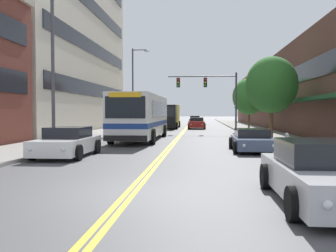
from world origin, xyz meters
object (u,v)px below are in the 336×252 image
(box_truck, at_px, (169,116))
(street_lamp_left_far, at_px, (135,83))
(street_tree_right_far, at_px, (249,96))
(car_silver_parked_right_foreground, at_px, (322,174))
(fire_hydrant, at_px, (287,142))
(city_bus, at_px, (142,115))
(car_white_parked_left_mid, at_px, (67,143))
(car_slate_blue_parked_right_mid, at_px, (252,141))
(car_red_moving_lead, at_px, (197,123))
(street_tree_right_mid, at_px, (272,85))
(street_lamp_left_near, at_px, (58,38))
(car_black_parked_left_near, at_px, (140,126))
(traffic_signal_mast, at_px, (211,90))
(car_charcoal_moving_second, at_px, (195,121))

(box_truck, height_order, street_lamp_left_far, street_lamp_left_far)
(street_lamp_left_far, bearing_deg, street_tree_right_far, 1.16)
(car_silver_parked_right_foreground, distance_m, fire_hydrant, 10.17)
(city_bus, relative_size, street_tree_right_far, 2.30)
(car_white_parked_left_mid, bearing_deg, car_slate_blue_parked_right_mid, 19.91)
(car_red_moving_lead, relative_size, street_tree_right_mid, 0.73)
(box_truck, relative_size, fire_hydrant, 8.83)
(car_slate_blue_parked_right_mid, height_order, street_tree_right_far, street_tree_right_far)
(car_red_moving_lead, xyz_separation_m, street_tree_right_far, (5.39, -6.05, 2.96))
(car_white_parked_left_mid, distance_m, street_lamp_left_near, 5.04)
(car_black_parked_left_near, bearing_deg, box_truck, 74.35)
(city_bus, relative_size, fire_hydrant, 13.96)
(car_white_parked_left_mid, height_order, car_red_moving_lead, car_red_moving_lead)
(car_white_parked_left_mid, bearing_deg, fire_hydrant, 11.65)
(car_silver_parked_right_foreground, distance_m, traffic_signal_mast, 28.61)
(car_red_moving_lead, distance_m, street_lamp_left_near, 28.64)
(city_bus, height_order, traffic_signal_mast, traffic_signal_mast)
(car_white_parked_left_mid, distance_m, street_tree_right_far, 25.11)
(street_lamp_left_near, distance_m, street_tree_right_mid, 15.23)
(street_tree_right_far, bearing_deg, car_black_parked_left_near, -174.78)
(car_white_parked_left_mid, height_order, street_lamp_left_near, street_lamp_left_near)
(car_white_parked_left_mid, height_order, street_lamp_left_far, street_lamp_left_far)
(car_red_moving_lead, distance_m, street_lamp_left_far, 9.98)
(car_white_parked_left_mid, relative_size, car_silver_parked_right_foreground, 0.95)
(street_tree_right_mid, bearing_deg, traffic_signal_mast, 111.60)
(traffic_signal_mast, xyz_separation_m, street_lamp_left_near, (-7.83, -19.46, 1.32))
(car_black_parked_left_near, xyz_separation_m, traffic_signal_mast, (7.21, -0.97, 3.58))
(car_charcoal_moving_second, height_order, street_lamp_left_far, street_lamp_left_far)
(fire_hydrant, bearing_deg, car_white_parked_left_mid, -168.35)
(street_tree_right_far, bearing_deg, traffic_signal_mast, -153.00)
(fire_hydrant, bearing_deg, street_lamp_left_far, 118.85)
(box_truck, height_order, street_lamp_left_near, street_lamp_left_near)
(street_lamp_left_far, bearing_deg, car_red_moving_lead, 44.50)
(street_lamp_left_far, relative_size, street_tree_right_mid, 1.48)
(car_slate_blue_parked_right_mid, xyz_separation_m, car_red_moving_lead, (-3.11, 25.27, 0.10))
(car_charcoal_moving_second, xyz_separation_m, traffic_signal_mast, (1.93, -21.94, 3.56))
(city_bus, relative_size, box_truck, 1.58)
(car_silver_parked_right_foreground, relative_size, fire_hydrant, 5.55)
(car_black_parked_left_near, height_order, fire_hydrant, car_black_parked_left_near)
(box_truck, distance_m, street_lamp_left_near, 28.91)
(street_lamp_left_far, height_order, fire_hydrant, street_lamp_left_far)
(car_red_moving_lead, xyz_separation_m, fire_hydrant, (4.63, -26.31, -0.08))
(city_bus, bearing_deg, car_charcoal_moving_second, 83.88)
(traffic_signal_mast, height_order, street_tree_right_far, traffic_signal_mast)
(car_charcoal_moving_second, bearing_deg, street_lamp_left_far, -106.45)
(car_slate_blue_parked_right_mid, distance_m, street_tree_right_mid, 8.37)
(car_charcoal_moving_second, distance_m, traffic_signal_mast, 22.31)
(car_charcoal_moving_second, distance_m, street_lamp_left_far, 21.50)
(box_truck, bearing_deg, city_bus, -91.11)
(city_bus, bearing_deg, car_red_moving_lead, 77.84)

